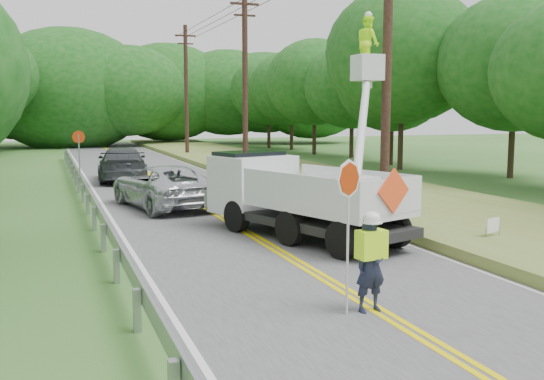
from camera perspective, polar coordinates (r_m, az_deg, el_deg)
name	(u,v)px	position (r m, az deg, el deg)	size (l,w,h in m)	color
ground	(395,322)	(10.76, 11.25, -11.78)	(140.00, 140.00, 0.00)	#2F5924
road	(199,204)	(23.55, -6.68, -1.29)	(7.20, 96.00, 0.03)	#464648
guardrail	(86,192)	(23.79, -16.67, -0.14)	(0.18, 48.00, 0.77)	gray
utility_poles	(293,70)	(27.75, 1.95, 10.92)	(1.60, 43.30, 10.00)	black
tall_grass_verge	(367,192)	(26.07, 8.67, -0.19)	(7.00, 96.00, 0.30)	#5B702F
treeline_right	(408,73)	(39.54, 12.40, 10.40)	(11.56, 53.66, 10.80)	#332319
treeline_horizon	(93,91)	(65.17, -16.11, 8.73)	(56.29, 14.23, 12.31)	#114712
flagger	(370,258)	(10.90, 9.01, -6.16)	(1.06, 0.45, 2.67)	#191E33
bucket_truck	(291,181)	(17.86, 1.74, 0.83)	(5.51, 6.83, 6.43)	black
suv_silver	(164,186)	(22.83, -9.87, 0.34)	(2.54, 5.51, 1.53)	silver
suv_darkgrey	(122,164)	(32.05, -13.57, 2.33)	(2.33, 5.74, 1.67)	#3B4044
stop_sign_permanent	(79,151)	(28.42, -17.29, 3.47)	(0.56, 0.11, 2.65)	gray
yard_sign	(493,226)	(16.92, 19.62, -3.16)	(0.51, 0.19, 0.77)	white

